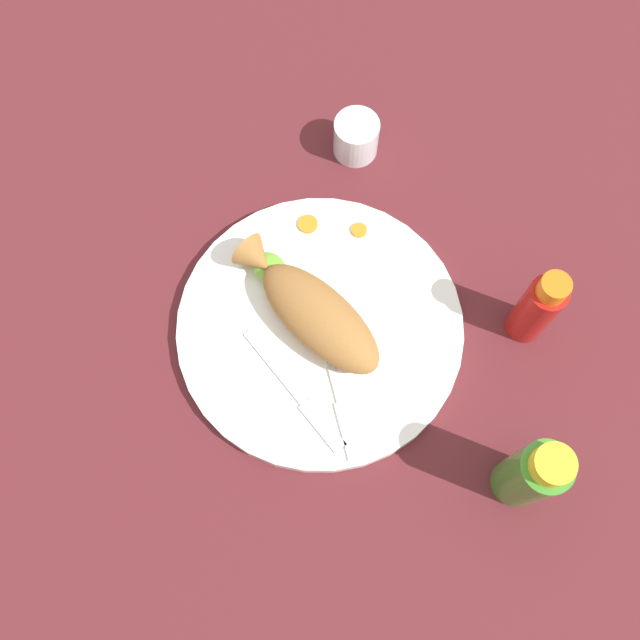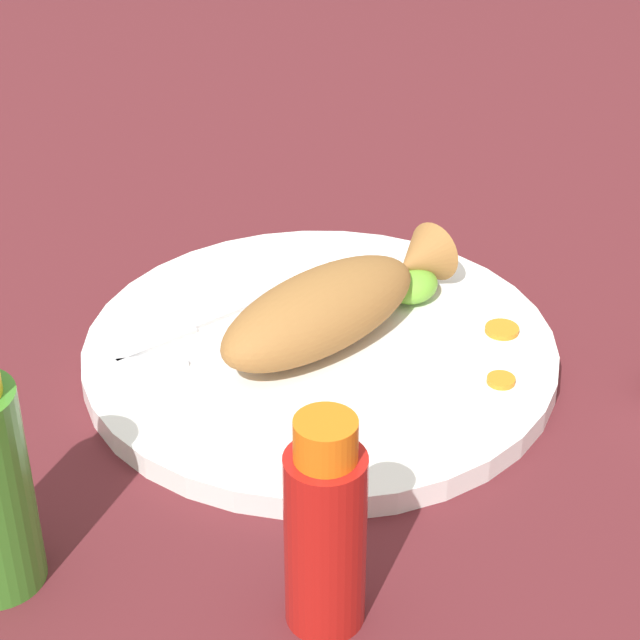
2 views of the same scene
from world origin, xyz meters
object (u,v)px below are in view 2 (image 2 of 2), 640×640
at_px(main_plate, 320,352).
at_px(hot_sauce_bottle_red, 325,530).
at_px(fork_far, 202,322).
at_px(fork_near, 200,356).
at_px(fried_fish, 332,305).

height_order(main_plate, hot_sauce_bottle_red, hot_sauce_bottle_red).
bearing_deg(fork_far, hot_sauce_bottle_red, 70.33).
relative_size(fork_near, fork_far, 0.85).
xyz_separation_m(fried_fish, fork_near, (0.09, -0.06, -0.03)).
bearing_deg(fried_fish, fork_near, -27.26).
relative_size(fried_fish, fork_near, 1.45).
bearing_deg(fork_near, fried_fish, -176.16).
xyz_separation_m(fork_far, hot_sauce_bottle_red, (0.16, 0.26, 0.05)).
xyz_separation_m(fried_fish, fork_far, (0.05, -0.09, -0.03)).
height_order(fried_fish, fork_far, fried_fish).
relative_size(fried_fish, hot_sauce_bottle_red, 1.62).
xyz_separation_m(main_plate, fork_near, (0.07, -0.05, 0.01)).
xyz_separation_m(main_plate, fried_fish, (-0.01, 0.00, 0.04)).
bearing_deg(fork_near, fork_far, -100.38).
relative_size(main_plate, fork_far, 1.95).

